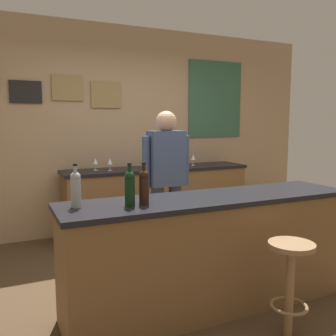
# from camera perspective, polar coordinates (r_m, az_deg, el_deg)

# --- Properties ---
(ground_plane) EXTENTS (10.00, 10.00, 0.00)m
(ground_plane) POSITION_cam_1_polar(r_m,az_deg,el_deg) (3.56, 3.09, -17.87)
(ground_plane) COLOR #4C3823
(back_wall) EXTENTS (6.00, 0.09, 2.80)m
(back_wall) POSITION_cam_1_polar(r_m,az_deg,el_deg) (5.11, -7.35, 6.09)
(back_wall) COLOR tan
(back_wall) RESTS_ON ground_plane
(bar_counter) EXTENTS (2.43, 0.60, 0.92)m
(bar_counter) POSITION_cam_1_polar(r_m,az_deg,el_deg) (3.07, 6.72, -12.83)
(bar_counter) COLOR brown
(bar_counter) RESTS_ON ground_plane
(side_counter) EXTENTS (2.54, 0.56, 0.90)m
(side_counter) POSITION_cam_1_polar(r_m,az_deg,el_deg) (5.00, -1.63, -5.01)
(side_counter) COLOR brown
(side_counter) RESTS_ON ground_plane
(bartender) EXTENTS (0.52, 0.21, 1.62)m
(bartender) POSITION_cam_1_polar(r_m,az_deg,el_deg) (3.75, -0.27, -1.59)
(bartender) COLOR #384766
(bartender) RESTS_ON ground_plane
(bar_stool) EXTENTS (0.32, 0.32, 0.68)m
(bar_stool) POSITION_cam_1_polar(r_m,az_deg,el_deg) (2.78, 18.55, -15.32)
(bar_stool) COLOR olive
(bar_stool) RESTS_ON ground_plane
(wine_bottle_a) EXTENTS (0.07, 0.07, 0.31)m
(wine_bottle_a) POSITION_cam_1_polar(r_m,az_deg,el_deg) (2.60, -14.20, -3.05)
(wine_bottle_a) COLOR #999E99
(wine_bottle_a) RESTS_ON bar_counter
(wine_bottle_b) EXTENTS (0.07, 0.07, 0.31)m
(wine_bottle_b) POSITION_cam_1_polar(r_m,az_deg,el_deg) (2.57, -6.00, -2.97)
(wine_bottle_b) COLOR black
(wine_bottle_b) RESTS_ON bar_counter
(wine_bottle_c) EXTENTS (0.07, 0.07, 0.31)m
(wine_bottle_c) POSITION_cam_1_polar(r_m,az_deg,el_deg) (2.62, -3.77, -2.77)
(wine_bottle_c) COLOR black
(wine_bottle_c) RESTS_ON bar_counter
(wine_glass_a) EXTENTS (0.07, 0.07, 0.16)m
(wine_glass_a) POSITION_cam_1_polar(r_m,az_deg,el_deg) (4.71, -11.27, 0.97)
(wine_glass_a) COLOR silver
(wine_glass_a) RESTS_ON side_counter
(wine_glass_b) EXTENTS (0.07, 0.07, 0.16)m
(wine_glass_b) POSITION_cam_1_polar(r_m,az_deg,el_deg) (4.65, -9.06, 0.95)
(wine_glass_b) COLOR silver
(wine_glass_b) RESTS_ON side_counter
(wine_glass_c) EXTENTS (0.07, 0.07, 0.16)m
(wine_glass_c) POSITION_cam_1_polar(r_m,az_deg,el_deg) (4.93, -2.11, 1.38)
(wine_glass_c) COLOR silver
(wine_glass_c) RESTS_ON side_counter
(wine_glass_d) EXTENTS (0.07, 0.07, 0.16)m
(wine_glass_d) POSITION_cam_1_polar(r_m,az_deg,el_deg) (4.88, -0.00, 1.33)
(wine_glass_d) COLOR silver
(wine_glass_d) RESTS_ON side_counter
(wine_glass_e) EXTENTS (0.07, 0.07, 0.16)m
(wine_glass_e) POSITION_cam_1_polar(r_m,az_deg,el_deg) (5.15, 3.94, 1.62)
(wine_glass_e) COLOR silver
(wine_glass_e) RESTS_ON side_counter
(coffee_mug) EXTENTS (0.13, 0.08, 0.09)m
(coffee_mug) POSITION_cam_1_polar(r_m,az_deg,el_deg) (5.07, 0.77, 0.84)
(coffee_mug) COLOR #B2332D
(coffee_mug) RESTS_ON side_counter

